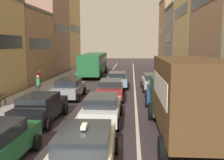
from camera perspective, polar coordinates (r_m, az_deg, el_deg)
name	(u,v)px	position (r m, az deg, el deg)	size (l,w,h in m)	color
sidewalk_left	(54,83)	(27.98, -12.56, -0.73)	(2.60, 64.00, 0.14)	#9C9C9C
lane_stripe_left	(101,85)	(26.97, -2.33, -1.01)	(0.16, 60.00, 0.01)	silver
lane_stripe_right	(134,85)	(26.79, 4.91, -1.09)	(0.16, 60.00, 0.01)	silver
building_row_left	(14,33)	(32.25, -20.54, 9.62)	(7.20, 43.90, 12.67)	gray
building_row_right	(212,27)	(30.40, 20.92, 10.65)	(7.20, 43.90, 13.99)	#9E7556
removalist_box_truck	(185,95)	(11.63, 15.71, -3.25)	(2.73, 7.72, 3.58)	#1E5933
taxi_centre_lane_front	(85,149)	(8.77, -5.86, -14.69)	(2.15, 4.34, 1.66)	beige
sedan_centre_lane_second	(102,108)	(13.96, -2.14, -6.07)	(2.08, 4.31, 1.49)	silver
wagon_left_lane_second	(40,107)	(14.63, -15.32, -5.70)	(2.17, 4.35, 1.49)	black
hatchback_centre_lane_third	(111,89)	(19.78, -0.31, -1.92)	(2.16, 4.35, 1.49)	#A51E1E
sedan_left_lane_third	(69,88)	(20.33, -9.31, -1.76)	(2.12, 4.33, 1.49)	gray
coupe_centre_lane_fourth	(117,79)	(25.15, 1.16, 0.18)	(2.22, 4.38, 1.49)	#759EB7
sedan_right_lane_behind_truck	(160,92)	(18.93, 10.31, -2.49)	(2.20, 4.37, 1.49)	#194C8C
wagon_right_lane_far	(153,82)	(23.86, 8.95, -0.33)	(2.13, 4.33, 1.49)	beige
bus_mid_queue_primary	(94,63)	(34.12, -3.99, 3.81)	(2.92, 10.54, 2.90)	#1E6033
pedestrian_near_kerb	(38,84)	(22.15, -15.78, -0.77)	(0.38, 0.44, 1.66)	#262D47
pedestrian_mid_sidewalk	(40,78)	(25.87, -15.50, 0.44)	(0.34, 0.53, 1.66)	#262D47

